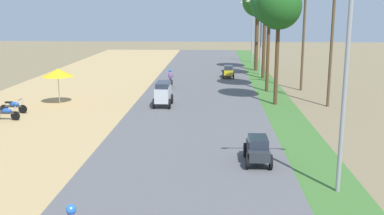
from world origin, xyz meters
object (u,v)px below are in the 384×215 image
car_sedan_yellow (228,71)px  motorbike_ahead_second (170,79)px  vendor_umbrella (58,73)px  median_tree_second (270,4)px  utility_pole_far (304,35)px  car_van_silver (163,93)px  car_sedan_charcoal (258,148)px  streetlamp_far (253,27)px  parked_motorbike_seventh (14,106)px  parked_motorbike_sixth (6,112)px  median_tree_third (265,3)px  streetlamp_near (346,70)px  streetlamp_mid (261,31)px  utility_pole_near (332,42)px  median_tree_fourth (258,3)px  median_tree_nearest (279,7)px

car_sedan_yellow → motorbike_ahead_second: (-5.06, -6.32, 0.11)m
vendor_umbrella → median_tree_second: 17.12m
utility_pole_far → car_van_silver: utility_pole_far is taller
car_sedan_charcoal → streetlamp_far: bearing=86.0°
parked_motorbike_seventh → streetlamp_far: (17.62, 29.29, 3.90)m
parked_motorbike_sixth → car_van_silver: bearing=26.5°
vendor_umbrella → car_sedan_charcoal: (12.94, -12.05, -1.57)m
car_sedan_charcoal → median_tree_third: bearing=83.7°
parked_motorbike_seventh → streetlamp_near: streetlamp_near is taller
car_van_silver → streetlamp_mid: bearing=62.9°
car_sedan_charcoal → car_sedan_yellow: (-0.60, 25.16, 0.00)m
parked_motorbike_seventh → utility_pole_near: (20.94, 3.47, 3.93)m
vendor_umbrella → motorbike_ahead_second: size_ratio=1.40×
parked_motorbike_sixth → vendor_umbrella: bearing=71.7°
median_tree_second → car_sedan_yellow: 9.98m
median_tree_third → utility_pole_far: 7.23m
median_tree_second → streetlamp_far: (0.33, 20.26, -2.61)m
median_tree_second → utility_pole_far: bearing=15.3°
streetlamp_near → median_tree_second: bearing=90.9°
streetlamp_far → car_sedan_charcoal: size_ratio=3.36×
utility_pole_far → car_sedan_yellow: utility_pole_far is taller
car_sedan_charcoal → motorbike_ahead_second: size_ratio=1.26×
streetlamp_mid → motorbike_ahead_second: (-8.37, -8.81, -3.59)m
median_tree_second → median_tree_fourth: (0.20, 12.71, 0.28)m
median_tree_fourth → utility_pole_near: bearing=-79.3°
parked_motorbike_seventh → median_tree_second: median_tree_second is taller
median_tree_second → utility_pole_far: size_ratio=0.99×
median_tree_nearest → car_sedan_charcoal: bearing=-100.7°
motorbike_ahead_second → utility_pole_far: bearing=-0.0°
parked_motorbike_seventh → parked_motorbike_sixth: bearing=-79.8°
streetlamp_near → car_van_silver: bearing=119.2°
median_tree_second → utility_pole_near: bearing=-56.8°
car_van_silver → utility_pole_far: bearing=33.6°
utility_pole_near → motorbike_ahead_second: utility_pole_near is taller
median_tree_second → median_tree_fourth: median_tree_fourth is taller
car_sedan_charcoal → utility_pole_far: bearing=74.2°
median_tree_fourth → streetlamp_mid: 4.24m
median_tree_second → streetlamp_mid: size_ratio=1.14×
parked_motorbike_seventh → car_sedan_charcoal: size_ratio=0.80×
vendor_umbrella → median_tree_second: median_tree_second is taller
utility_pole_far → car_van_silver: size_ratio=3.65×
parked_motorbike_sixth → utility_pole_near: size_ratio=0.21×
median_tree_second → streetlamp_near: median_tree_second is taller
median_tree_third → car_sedan_yellow: size_ratio=3.84×
parked_motorbike_sixth → car_sedan_yellow: car_sedan_yellow is taller
motorbike_ahead_second → median_tree_nearest: bearing=-37.4°
utility_pole_far → car_sedan_yellow: size_ratio=3.89×
median_tree_nearest → streetlamp_near: (0.31, -15.68, -2.20)m
parked_motorbike_sixth → median_tree_nearest: median_tree_nearest is taller
parked_motorbike_sixth → utility_pole_near: 21.64m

